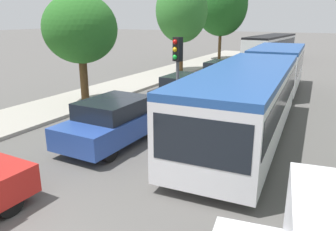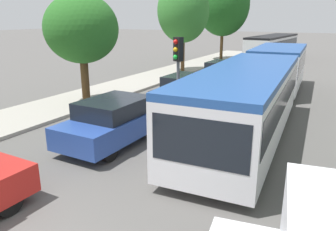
% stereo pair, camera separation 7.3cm
% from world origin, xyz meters
% --- Properties ---
extents(kerb_strip_left, '(3.20, 43.20, 0.14)m').
position_xyz_m(kerb_strip_left, '(-6.92, 16.60, 0.07)').
color(kerb_strip_left, '#9E998E').
rests_on(kerb_strip_left, ground).
extents(articulated_bus, '(3.56, 16.98, 2.50)m').
position_xyz_m(articulated_bus, '(1.76, 12.37, 1.45)').
color(articulated_bus, silver).
rests_on(articulated_bus, ground).
extents(city_bus_rear, '(3.26, 11.13, 2.36)m').
position_xyz_m(city_bus_rear, '(-1.96, 33.20, 1.37)').
color(city_bus_rear, silver).
rests_on(city_bus_rear, ground).
extents(queued_car_blue, '(1.92, 4.41, 1.52)m').
position_xyz_m(queued_car_blue, '(-1.76, 6.41, 0.77)').
color(queued_car_blue, '#284799').
rests_on(queued_car_blue, ground).
extents(queued_car_black, '(1.82, 4.17, 1.44)m').
position_xyz_m(queued_car_black, '(-1.89, 12.21, 0.73)').
color(queued_car_black, black).
rests_on(queued_car_black, ground).
extents(queued_car_graphite, '(1.83, 4.20, 1.45)m').
position_xyz_m(queued_car_graphite, '(-1.98, 17.93, 0.73)').
color(queued_car_graphite, '#47474C').
rests_on(queued_car_graphite, ground).
extents(traffic_light, '(0.38, 0.40, 3.40)m').
position_xyz_m(traffic_light, '(-0.83, 9.20, 2.50)').
color(traffic_light, '#56595E').
rests_on(traffic_light, ground).
extents(tree_left_mid, '(3.40, 3.40, 5.19)m').
position_xyz_m(tree_left_mid, '(-6.07, 9.75, 3.59)').
color(tree_left_mid, '#51381E').
rests_on(tree_left_mid, ground).
extents(tree_left_far, '(3.80, 3.80, 6.87)m').
position_xyz_m(tree_left_far, '(-6.15, 20.73, 4.45)').
color(tree_left_far, '#51381E').
rests_on(tree_left_far, ground).
extents(tree_left_distant, '(4.88, 4.88, 8.11)m').
position_xyz_m(tree_left_distant, '(-6.04, 28.93, 5.10)').
color(tree_left_distant, '#51381E').
rests_on(tree_left_distant, ground).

